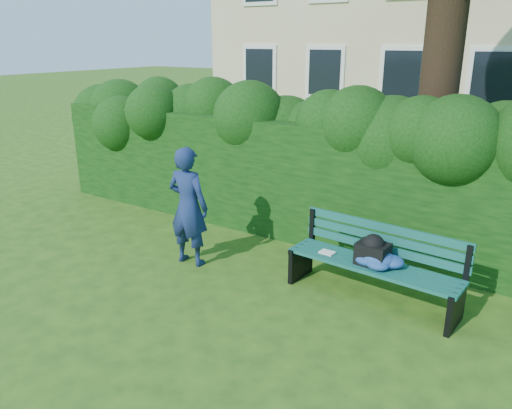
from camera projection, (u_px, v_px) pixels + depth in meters
The scene contains 4 objects.
ground at pixel (230, 289), 6.22m from camera, with size 80.00×80.00×0.00m, color #284F16.
hedge at pixel (313, 180), 7.68m from camera, with size 10.00×1.00×1.80m.
park_bench at pixel (375, 260), 5.84m from camera, with size 2.10×0.71×0.89m.
man_reading at pixel (188, 207), 6.72m from camera, with size 0.60×0.39×1.64m, color navy.
Camera 1 is at (3.33, -4.48, 2.96)m, focal length 35.00 mm.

